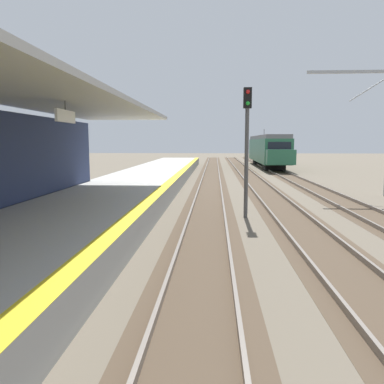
% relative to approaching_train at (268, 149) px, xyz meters
% --- Properties ---
extents(station_platform, '(5.00, 80.00, 0.91)m').
position_rel_approaching_train_xyz_m(station_platform, '(-11.20, -34.16, -1.73)').
color(station_platform, '#A8A8A3').
rests_on(station_platform, ground).
extents(track_pair_nearest_platform, '(2.34, 120.00, 0.16)m').
position_rel_approaching_train_xyz_m(track_pair_nearest_platform, '(-6.80, -30.16, -2.13)').
color(track_pair_nearest_platform, '#4C3D2D').
rests_on(track_pair_nearest_platform, ground).
extents(track_pair_middle, '(2.34, 120.00, 0.16)m').
position_rel_approaching_train_xyz_m(track_pair_middle, '(-3.40, -30.16, -2.13)').
color(track_pair_middle, '#4C3D2D').
rests_on(track_pair_middle, ground).
extents(track_pair_far_side, '(2.34, 120.00, 0.16)m').
position_rel_approaching_train_xyz_m(track_pair_far_side, '(-0.00, -30.16, -2.13)').
color(track_pair_far_side, '#4C3D2D').
rests_on(track_pair_far_side, ground).
extents(approaching_train, '(2.93, 19.60, 4.76)m').
position_rel_approaching_train_xyz_m(approaching_train, '(0.00, 0.00, 0.00)').
color(approaching_train, '#286647').
rests_on(approaching_train, ground).
extents(rail_signal_post, '(0.32, 0.34, 5.20)m').
position_rel_approaching_train_xyz_m(rail_signal_post, '(-5.23, -32.62, 1.02)').
color(rail_signal_post, '#4C4C4C').
rests_on(rail_signal_post, ground).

